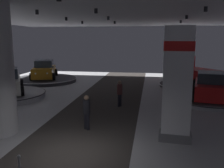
% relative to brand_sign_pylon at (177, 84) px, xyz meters
% --- Properties ---
extents(ground, '(24.00, 44.00, 0.06)m').
position_rel_brand_sign_pylon_xyz_m(ground, '(-3.83, -1.91, -2.36)').
color(ground, '#B2B2B7').
extents(brand_sign_pylon, '(1.32, 0.76, 4.53)m').
position_rel_brand_sign_pylon_xyz_m(brand_sign_pylon, '(0.00, 0.00, 0.00)').
color(brand_sign_pylon, slate).
rests_on(brand_sign_pylon, ground).
extents(display_platform_deep_left, '(6.09, 6.09, 0.35)m').
position_rel_brand_sign_pylon_xyz_m(display_platform_deep_left, '(-11.06, 12.46, -2.14)').
color(display_platform_deep_left, '#333338').
rests_on(display_platform_deep_left, ground).
extents(display_car_deep_left, '(3.16, 4.54, 1.71)m').
position_rel_brand_sign_pylon_xyz_m(display_car_deep_left, '(-11.07, 12.49, -1.22)').
color(display_car_deep_left, '#B77519').
rests_on(display_car_deep_left, display_platform_deep_left).
extents(display_platform_far_right, '(4.66, 4.66, 0.27)m').
position_rel_brand_sign_pylon_xyz_m(display_platform_far_right, '(2.74, 6.71, -2.18)').
color(display_platform_far_right, '#B7B7BC').
rests_on(display_platform_far_right, ground).
extents(display_car_far_right, '(2.80, 4.45, 1.71)m').
position_rel_brand_sign_pylon_xyz_m(display_car_far_right, '(2.74, 6.68, -1.30)').
color(display_car_far_right, red).
rests_on(display_car_far_right, display_platform_far_right).
extents(display_platform_far_left, '(5.18, 5.18, 0.36)m').
position_rel_brand_sign_pylon_xyz_m(display_platform_far_left, '(-10.82, 5.72, -2.14)').
color(display_platform_far_left, '#B7B7BC').
rests_on(display_platform_far_left, ground).
extents(display_car_far_left, '(3.67, 4.54, 1.71)m').
position_rel_brand_sign_pylon_xyz_m(display_car_far_left, '(-10.84, 5.75, -1.21)').
color(display_car_far_left, silver).
rests_on(display_car_far_left, display_platform_far_left).
extents(display_platform_deep_right, '(5.68, 5.68, 0.23)m').
position_rel_brand_sign_pylon_xyz_m(display_platform_deep_right, '(2.53, 12.09, -2.21)').
color(display_platform_deep_right, '#333338').
rests_on(display_platform_deep_right, ground).
extents(pickup_truck_deep_right, '(4.69, 5.59, 2.30)m').
position_rel_brand_sign_pylon_xyz_m(pickup_truck_deep_right, '(2.35, 12.36, -1.17)').
color(pickup_truck_deep_right, red).
rests_on(pickup_truck_deep_right, display_platform_deep_right).
extents(visitor_walking_near, '(0.32, 0.32, 1.59)m').
position_rel_brand_sign_pylon_xyz_m(visitor_walking_near, '(-2.85, 4.74, -1.43)').
color(visitor_walking_near, black).
rests_on(visitor_walking_near, ground).
extents(visitor_walking_far, '(0.32, 0.32, 1.59)m').
position_rel_brand_sign_pylon_xyz_m(visitor_walking_far, '(-3.82, 0.67, -1.43)').
color(visitor_walking_far, black).
rests_on(visitor_walking_far, ground).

